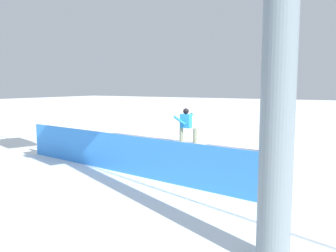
% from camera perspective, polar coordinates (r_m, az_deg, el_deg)
% --- Properties ---
extents(ground_plane, '(120.00, 120.00, 0.00)m').
position_cam_1_polar(ground_plane, '(13.76, 1.13, -4.99)').
color(ground_plane, white).
extents(grind_box, '(7.36, 1.49, 0.60)m').
position_cam_1_polar(grind_box, '(13.71, 1.13, -3.87)').
color(grind_box, blue).
rests_on(grind_box, ground_plane).
extents(snowboarder, '(1.44, 0.42, 1.31)m').
position_cam_1_polar(snowboarder, '(13.23, 3.02, 0.26)').
color(snowboarder, silver).
rests_on(snowboarder, grind_box).
extents(safety_fence, '(10.05, 1.38, 1.23)m').
position_cam_1_polar(safety_fence, '(11.12, -6.87, -4.61)').
color(safety_fence, '#3387EF').
rests_on(safety_fence, ground_plane).
extents(trail_marker, '(0.40, 0.10, 1.98)m').
position_cam_1_polar(trail_marker, '(11.32, 18.80, -2.41)').
color(trail_marker, '#262628').
rests_on(trail_marker, ground_plane).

